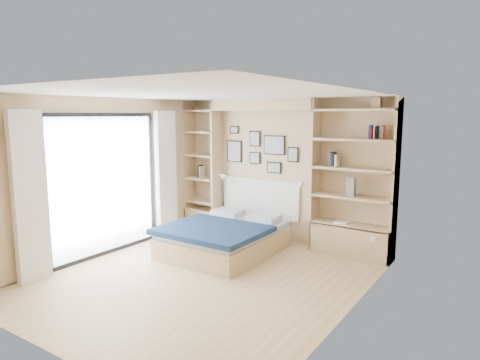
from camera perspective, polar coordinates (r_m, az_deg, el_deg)
The scene contains 8 objects.
ground at distance 6.04m, azimuth -4.86°, elevation -13.00°, with size 4.50×4.50×0.00m, color tan.
room_shell at distance 7.17m, azimuth 0.15°, elevation -0.55°, with size 4.50×4.50×4.50m.
bed at distance 7.05m, azimuth -2.02°, elevation -7.52°, with size 1.58×2.11×1.07m.
photo_gallery at distance 7.73m, azimuth 2.61°, elevation 4.06°, with size 1.48×0.02×0.82m.
reading_lamps at distance 7.52m, azimuth 2.70°, elevation 0.06°, with size 1.92×0.12×0.15m.
shelf_decor at distance 6.92m, azimuth 12.81°, elevation 4.07°, with size 3.49×0.23×2.03m.
deck at distance 8.64m, azimuth -24.09°, elevation -7.03°, with size 3.20×4.00×0.05m, color brown.
deck_chair at distance 8.38m, azimuth -19.46°, elevation -4.28°, with size 0.77×0.99×0.88m.
Camera 1 is at (3.50, -4.39, 2.24)m, focal length 32.00 mm.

